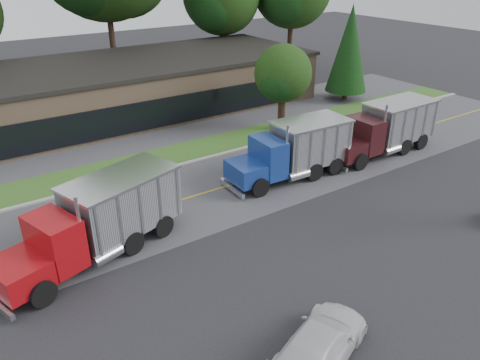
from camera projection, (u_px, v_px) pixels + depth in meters
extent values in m
plane|color=#313136|center=(317.00, 270.00, 20.34)|extent=(140.00, 140.00, 0.00)
cube|color=slate|center=(211.00, 191.00, 27.02)|extent=(60.00, 8.00, 0.02)
cube|color=gold|center=(211.00, 191.00, 27.02)|extent=(60.00, 0.12, 0.01)
cube|color=#9E9E99|center=(177.00, 166.00, 30.14)|extent=(60.00, 0.30, 0.12)
cube|color=#376522|center=(165.00, 157.00, 31.48)|extent=(60.00, 3.40, 0.03)
cube|color=slate|center=(135.00, 136.00, 35.19)|extent=(60.00, 7.00, 0.02)
cube|color=#9F7E61|center=(127.00, 88.00, 39.77)|extent=(32.00, 12.00, 4.00)
cylinder|color=#382619|center=(114.00, 54.00, 46.12)|extent=(0.56, 0.56, 6.75)
cylinder|color=#382619|center=(222.00, 54.00, 51.94)|extent=(0.56, 0.56, 4.48)
sphere|color=#16320D|center=(228.00, 4.00, 51.25)|extent=(6.14, 6.14, 6.14)
sphere|color=black|center=(215.00, 4.00, 48.38)|extent=(5.63, 5.63, 5.63)
cylinder|color=#382619|center=(289.00, 48.00, 54.43)|extent=(0.56, 0.56, 4.78)
cylinder|color=#382619|center=(345.00, 94.00, 43.59)|extent=(0.44, 0.44, 1.00)
cone|color=black|center=(349.00, 49.00, 41.75)|extent=(3.73, 3.73, 7.63)
cylinder|color=#382619|center=(281.00, 114.00, 36.01)|extent=(0.56, 0.56, 2.35)
sphere|color=#16320D|center=(283.00, 73.00, 34.61)|extent=(4.29, 4.29, 4.29)
sphere|color=#16320D|center=(287.00, 77.00, 35.65)|extent=(3.22, 3.22, 3.22)
sphere|color=black|center=(279.00, 81.00, 34.15)|extent=(2.95, 2.95, 2.95)
cube|color=black|center=(100.00, 243.00, 21.22)|extent=(8.45, 3.50, 0.28)
cube|color=#9B0B10|center=(20.00, 273.00, 18.36)|extent=(2.63, 2.80, 1.10)
cube|color=#9B0B10|center=(55.00, 241.00, 19.27)|extent=(2.13, 2.73, 2.20)
cube|color=black|center=(39.00, 240.00, 18.64)|extent=(0.68, 2.02, 0.90)
cube|color=silver|center=(123.00, 203.00, 21.62)|extent=(5.62, 3.91, 2.50)
cube|color=silver|center=(120.00, 177.00, 21.05)|extent=(5.81, 4.09, 0.12)
cylinder|color=black|center=(12.00, 271.00, 19.38)|extent=(1.15, 0.66, 1.10)
cylinder|color=black|center=(43.00, 293.00, 18.09)|extent=(1.15, 0.66, 1.10)
cylinder|color=black|center=(117.00, 218.00, 23.16)|extent=(1.15, 0.66, 1.10)
cylinder|color=black|center=(148.00, 234.00, 21.88)|extent=(1.15, 0.66, 1.10)
cube|color=black|center=(292.00, 168.00, 28.55)|extent=(7.55, 1.38, 0.28)
cube|color=navy|center=(247.00, 172.00, 26.79)|extent=(1.91, 2.39, 1.10)
cube|color=navy|center=(268.00, 157.00, 27.21)|extent=(1.42, 2.46, 2.20)
cube|color=black|center=(260.00, 152.00, 26.77)|extent=(0.17, 2.10, 0.90)
cube|color=silver|center=(310.00, 142.00, 28.52)|extent=(4.61, 2.72, 2.50)
cube|color=silver|center=(312.00, 122.00, 27.95)|extent=(4.76, 2.88, 0.12)
cylinder|color=black|center=(239.00, 172.00, 27.99)|extent=(1.12, 0.41, 1.10)
cylinder|color=black|center=(260.00, 187.00, 26.22)|extent=(1.12, 0.41, 1.10)
cylinder|color=black|center=(301.00, 156.00, 30.20)|extent=(1.12, 0.41, 1.10)
cylinder|color=black|center=(325.00, 169.00, 28.43)|extent=(1.12, 0.41, 1.10)
cube|color=black|center=(382.00, 145.00, 32.03)|extent=(8.27, 1.05, 0.28)
cube|color=#331113|center=(346.00, 148.00, 29.95)|extent=(1.99, 2.31, 1.10)
cube|color=#331113|center=(364.00, 135.00, 30.51)|extent=(1.45, 2.41, 2.20)
cube|color=black|center=(358.00, 131.00, 30.02)|extent=(0.07, 2.10, 0.90)
cube|color=silver|center=(399.00, 120.00, 32.12)|extent=(4.96, 2.53, 2.50)
cube|color=silver|center=(402.00, 102.00, 31.55)|extent=(5.11, 2.68, 0.12)
cylinder|color=black|center=(334.00, 150.00, 31.14)|extent=(1.10, 0.36, 1.10)
cylinder|color=black|center=(360.00, 162.00, 29.44)|extent=(1.10, 0.36, 1.10)
cylinder|color=black|center=(386.00, 134.00, 33.79)|extent=(1.10, 0.36, 1.10)
cylinder|color=black|center=(413.00, 144.00, 32.09)|extent=(1.10, 0.36, 1.10)
imported|color=silver|center=(320.00, 343.00, 15.62)|extent=(5.18, 3.55, 1.39)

